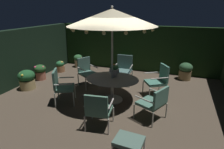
{
  "coord_description": "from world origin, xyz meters",
  "views": [
    {
      "loc": [
        1.87,
        -5.11,
        2.72
      ],
      "look_at": [
        0.07,
        -0.19,
        0.85
      ],
      "focal_mm": 29.95,
      "sensor_mm": 36.0,
      "label": 1
    }
  ],
  "objects": [
    {
      "name": "hedge_backdrop_rear",
      "position": [
        0.0,
        3.12,
        1.01
      ],
      "size": [
        7.69,
        0.3,
        2.02
      ],
      "primitive_type": "cube",
      "color": "black",
      "rests_on": "ground_plane"
    },
    {
      "name": "patio_dining_table",
      "position": [
        0.07,
        -0.18,
        0.58
      ],
      "size": [
        1.61,
        1.32,
        0.73
      ],
      "color": "#BBB4AB",
      "rests_on": "ground_plane"
    },
    {
      "name": "ottoman_footrest",
      "position": [
        1.17,
        -2.25,
        0.31
      ],
      "size": [
        0.57,
        0.48,
        0.37
      ],
      "color": "#B7AEAC",
      "rests_on": "ground_plane"
    },
    {
      "name": "potted_plant_right_far",
      "position": [
        -0.44,
        2.77,
        0.38
      ],
      "size": [
        0.52,
        0.52,
        0.71
      ],
      "color": "#A86C41",
      "rests_on": "ground_plane"
    },
    {
      "name": "patio_chair_east",
      "position": [
        -1.23,
        0.62,
        0.6
      ],
      "size": [
        0.78,
        0.77,
        1.03
      ],
      "color": "#BBB3A9",
      "rests_on": "ground_plane"
    },
    {
      "name": "potted_plant_front_corner",
      "position": [
        -3.06,
        -0.38,
        0.36
      ],
      "size": [
        0.57,
        0.57,
        0.69
      ],
      "color": "tan",
      "rests_on": "ground_plane"
    },
    {
      "name": "potted_plant_back_right",
      "position": [
        -3.26,
        0.54,
        0.34
      ],
      "size": [
        0.46,
        0.46,
        0.61
      ],
      "color": "#AC644E",
      "rests_on": "ground_plane"
    },
    {
      "name": "potted_plant_back_left",
      "position": [
        -2.71,
        2.58,
        0.33
      ],
      "size": [
        0.43,
        0.42,
        0.61
      ],
      "color": "tan",
      "rests_on": "ground_plane"
    },
    {
      "name": "patio_chair_southeast",
      "position": [
        -1.29,
        -0.86,
        0.61
      ],
      "size": [
        0.77,
        0.79,
        1.05
      ],
      "color": "#B2B6AA",
      "rests_on": "ground_plane"
    },
    {
      "name": "patio_chair_south",
      "position": [
        0.27,
        -1.67,
        0.54
      ],
      "size": [
        0.66,
        0.64,
        0.94
      ],
      "color": "#BBB2AA",
      "rests_on": "ground_plane"
    },
    {
      "name": "potted_plant_back_center",
      "position": [
        2.19,
        2.54,
        0.36
      ],
      "size": [
        0.52,
        0.52,
        0.69
      ],
      "color": "olive",
      "rests_on": "ground_plane"
    },
    {
      "name": "potted_plant_right_near",
      "position": [
        -3.09,
        1.65,
        0.25
      ],
      "size": [
        0.37,
        0.37,
        0.51
      ],
      "color": "#A66E47",
      "rests_on": "ground_plane"
    },
    {
      "name": "ground_plane",
      "position": [
        0.0,
        0.0,
        -0.01
      ],
      "size": [
        7.69,
        6.55,
        0.02
      ],
      "primitive_type": "cube",
      "color": "brown"
    },
    {
      "name": "hedge_backdrop_left",
      "position": [
        -3.7,
        0.0,
        1.01
      ],
      "size": [
        0.3,
        6.55,
        2.02
      ],
      "primitive_type": "cube",
      "color": "black",
      "rests_on": "ground_plane"
    },
    {
      "name": "patio_chair_north",
      "position": [
        1.36,
        0.64,
        0.58
      ],
      "size": [
        0.83,
        0.82,
        1.04
      ],
      "color": "#B8B1A7",
      "rests_on": "ground_plane"
    },
    {
      "name": "patio_umbrella",
      "position": [
        0.07,
        -0.18,
        2.49
      ],
      "size": [
        2.47,
        2.47,
        2.79
      ],
      "color": "#B5B1AC",
      "rests_on": "ground_plane"
    },
    {
      "name": "centerpiece_planter",
      "position": [
        0.07,
        0.01,
        0.96
      ],
      "size": [
        0.3,
        0.3,
        0.4
      ],
      "color": "beige",
      "rests_on": "patio_dining_table"
    },
    {
      "name": "patio_chair_northeast",
      "position": [
        -0.03,
        1.35,
        0.61
      ],
      "size": [
        0.68,
        0.65,
        1.06
      ],
      "color": "#B3B5A7",
      "rests_on": "ground_plane"
    },
    {
      "name": "patio_chair_southwest",
      "position": [
        1.43,
        -0.83,
        0.53
      ],
      "size": [
        0.82,
        0.85,
        0.91
      ],
      "color": "#B3B4A4",
      "rests_on": "ground_plane"
    }
  ]
}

